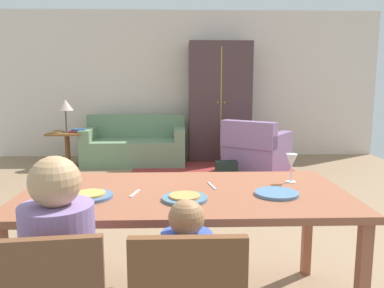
% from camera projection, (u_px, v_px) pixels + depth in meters
% --- Properties ---
extents(ground_plane, '(7.14, 6.45, 0.02)m').
position_uv_depth(ground_plane, '(195.00, 210.00, 4.30)').
color(ground_plane, '#8E7052').
extents(back_wall, '(7.14, 0.10, 2.70)m').
position_uv_depth(back_wall, '(188.00, 85.00, 7.32)').
color(back_wall, beige).
rests_on(back_wall, ground_plane).
extents(dining_table, '(1.91, 0.97, 0.76)m').
position_uv_depth(dining_table, '(184.00, 202.00, 2.31)').
color(dining_table, '#985439').
rests_on(dining_table, ground_plane).
extents(plate_near_man, '(0.25, 0.25, 0.02)m').
position_uv_depth(plate_near_man, '(90.00, 196.00, 2.16)').
color(plate_near_man, '#4C6D9E').
rests_on(plate_near_man, dining_table).
extents(pizza_near_man, '(0.17, 0.17, 0.01)m').
position_uv_depth(pizza_near_man, '(90.00, 194.00, 2.16)').
color(pizza_near_man, gold).
rests_on(pizza_near_man, plate_near_man).
extents(plate_near_child, '(0.25, 0.25, 0.02)m').
position_uv_depth(plate_near_child, '(185.00, 198.00, 2.12)').
color(plate_near_child, teal).
rests_on(plate_near_child, dining_table).
extents(pizza_near_child, '(0.17, 0.17, 0.01)m').
position_uv_depth(pizza_near_child, '(185.00, 196.00, 2.12)').
color(pizza_near_child, '#DE934A').
rests_on(pizza_near_child, plate_near_child).
extents(plate_near_woman, '(0.25, 0.25, 0.02)m').
position_uv_depth(plate_near_woman, '(277.00, 193.00, 2.22)').
color(plate_near_woman, teal).
rests_on(plate_near_woman, dining_table).
extents(wine_glass, '(0.07, 0.07, 0.19)m').
position_uv_depth(wine_glass, '(292.00, 162.00, 2.48)').
color(wine_glass, silver).
rests_on(wine_glass, dining_table).
extents(fork, '(0.05, 0.15, 0.01)m').
position_uv_depth(fork, '(135.00, 193.00, 2.24)').
color(fork, silver).
rests_on(fork, dining_table).
extents(knife, '(0.05, 0.17, 0.01)m').
position_uv_depth(knife, '(212.00, 186.00, 2.40)').
color(knife, silver).
rests_on(knife, dining_table).
extents(area_rug, '(2.60, 1.80, 0.01)m').
position_uv_depth(area_rug, '(214.00, 173.00, 5.99)').
color(area_rug, maroon).
rests_on(area_rug, ground_plane).
extents(couch, '(1.73, 0.86, 0.82)m').
position_uv_depth(couch, '(135.00, 146.00, 6.74)').
color(couch, slate).
rests_on(couch, ground_plane).
extents(armchair, '(1.19, 1.19, 0.82)m').
position_uv_depth(armchair, '(256.00, 151.00, 6.11)').
color(armchair, gray).
rests_on(armchair, ground_plane).
extents(armoire, '(1.10, 0.59, 2.10)m').
position_uv_depth(armoire, '(219.00, 102.00, 7.00)').
color(armoire, '#463131').
rests_on(armoire, ground_plane).
extents(side_table, '(0.56, 0.56, 0.58)m').
position_uv_depth(side_table, '(67.00, 144.00, 6.44)').
color(side_table, brown).
rests_on(side_table, ground_plane).
extents(table_lamp, '(0.26, 0.26, 0.54)m').
position_uv_depth(table_lamp, '(65.00, 106.00, 6.34)').
color(table_lamp, '#464737').
rests_on(table_lamp, side_table).
extents(book_lower, '(0.22, 0.16, 0.03)m').
position_uv_depth(book_lower, '(77.00, 132.00, 6.37)').
color(book_lower, maroon).
rests_on(book_lower, side_table).
extents(book_upper, '(0.22, 0.16, 0.03)m').
position_uv_depth(book_upper, '(79.00, 130.00, 6.39)').
color(book_upper, '#284D83').
rests_on(book_upper, book_lower).
extents(handbag, '(0.32, 0.16, 0.26)m').
position_uv_depth(handbag, '(226.00, 170.00, 5.68)').
color(handbag, black).
rests_on(handbag, ground_plane).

